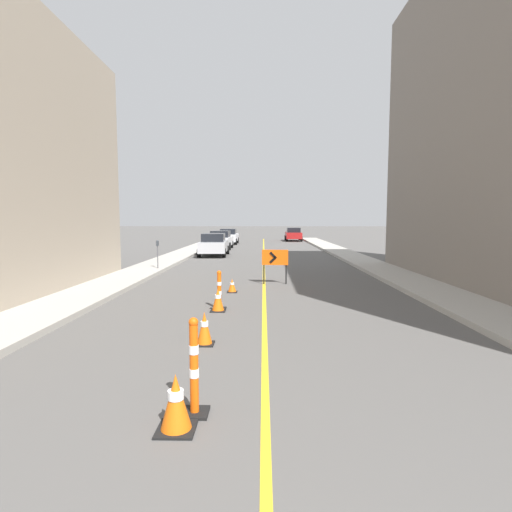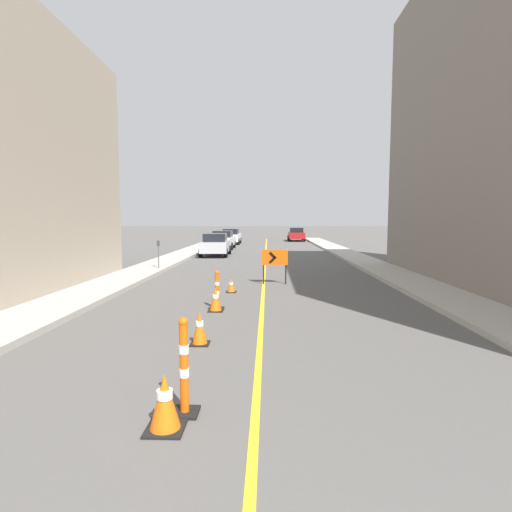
% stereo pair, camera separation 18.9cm
% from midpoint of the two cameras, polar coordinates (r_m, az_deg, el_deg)
% --- Properties ---
extents(lane_stripe, '(0.12, 53.33, 0.01)m').
position_cam_midpoint_polar(lane_stripe, '(25.96, 0.91, -0.43)').
color(lane_stripe, gold).
rests_on(lane_stripe, ground_plane).
extents(sidewalk_left, '(1.99, 53.33, 0.17)m').
position_cam_midpoint_polar(sidewalk_left, '(26.62, -11.87, -0.22)').
color(sidewalk_left, '#ADA89E').
rests_on(sidewalk_left, ground_plane).
extents(sidewalk_right, '(1.99, 53.33, 0.17)m').
position_cam_midpoint_polar(sidewalk_right, '(26.60, 13.71, -0.27)').
color(sidewalk_right, '#ADA89E').
rests_on(sidewalk_right, ground_plane).
extents(traffic_cone_second, '(0.47, 0.47, 0.71)m').
position_cam_midpoint_polar(traffic_cone_second, '(5.29, -12.44, -19.76)').
color(traffic_cone_second, black).
rests_on(traffic_cone_second, ground_plane).
extents(traffic_cone_third, '(0.39, 0.39, 0.69)m').
position_cam_midpoint_polar(traffic_cone_third, '(8.42, -8.02, -10.21)').
color(traffic_cone_third, black).
rests_on(traffic_cone_third, ground_plane).
extents(traffic_cone_fourth, '(0.42, 0.42, 0.66)m').
position_cam_midpoint_polar(traffic_cone_fourth, '(11.33, -5.93, -6.23)').
color(traffic_cone_fourth, black).
rests_on(traffic_cone_fourth, ground_plane).
extents(traffic_cone_fifth, '(0.36, 0.36, 0.49)m').
position_cam_midpoint_polar(traffic_cone_fifth, '(14.17, -3.82, -4.25)').
color(traffic_cone_fifth, black).
rests_on(traffic_cone_fifth, ground_plane).
extents(delineator_post_front, '(0.37, 0.37, 1.31)m').
position_cam_midpoint_polar(delineator_post_front, '(5.54, -9.84, -16.03)').
color(delineator_post_front, black).
rests_on(delineator_post_front, ground_plane).
extents(delineator_post_rear, '(0.38, 0.38, 1.12)m').
position_cam_midpoint_polar(delineator_post_rear, '(11.54, -5.74, -5.23)').
color(delineator_post_rear, black).
rests_on(delineator_post_rear, ground_plane).
extents(arrow_barricade_primary, '(1.05, 0.13, 1.38)m').
position_cam_midpoint_polar(arrow_barricade_primary, '(15.87, 2.39, -0.46)').
color(arrow_barricade_primary, '#EF560C').
rests_on(arrow_barricade_primary, ground_plane).
extents(parked_car_curb_near, '(1.95, 4.36, 1.59)m').
position_cam_midpoint_polar(parked_car_curb_near, '(28.30, -6.24, 1.63)').
color(parked_car_curb_near, '#B7B7BC').
rests_on(parked_car_curb_near, ground_plane).
extents(parked_car_curb_mid, '(1.95, 4.35, 1.59)m').
position_cam_midpoint_polar(parked_car_curb_mid, '(34.89, -5.21, 2.32)').
color(parked_car_curb_mid, silver).
rests_on(parked_car_curb_mid, ground_plane).
extents(parked_car_curb_far, '(1.94, 4.32, 1.59)m').
position_cam_midpoint_polar(parked_car_curb_far, '(41.74, -4.08, 2.81)').
color(parked_car_curb_far, silver).
rests_on(parked_car_curb_far, ground_plane).
extents(parked_car_opposite_side, '(1.94, 4.32, 1.59)m').
position_cam_midpoint_polar(parked_car_opposite_side, '(47.73, 5.24, 3.11)').
color(parked_car_opposite_side, maroon).
rests_on(parked_car_opposite_side, ground_plane).
extents(parking_meter_near_curb, '(0.12, 0.11, 1.39)m').
position_cam_midpoint_polar(parking_meter_near_curb, '(20.25, -14.16, 1.05)').
color(parking_meter_near_curb, '#4C4C51').
rests_on(parking_meter_near_curb, sidewalk_left).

